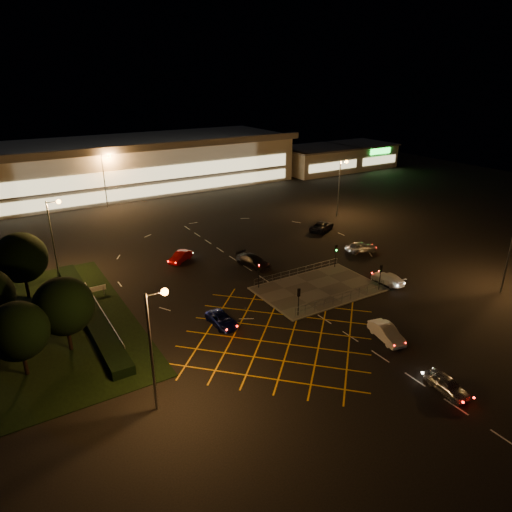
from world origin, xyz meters
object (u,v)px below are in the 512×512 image
signal_sw (299,296)px  car_queue_white (387,333)px  signal_se (381,272)px  signal_nw (259,270)px  car_far_dkgrey (253,261)px  car_east_grey (322,226)px  signal_ne (336,251)px  car_left_blue (222,320)px  car_circ_red (180,257)px  car_right_silver (361,247)px  car_near_silver (447,385)px  car_approach_white (388,278)px

signal_sw → car_queue_white: signal_sw is taller
signal_se → signal_nw: size_ratio=1.00×
car_far_dkgrey → car_east_grey: size_ratio=0.99×
car_far_dkgrey → car_east_grey: 18.81m
signal_se → car_east_grey: 22.77m
signal_ne → car_far_dkgrey: bearing=145.9°
signal_nw → car_left_blue: bearing=-145.5°
car_circ_red → signal_nw: bearing=-14.1°
car_left_blue → car_east_grey: bearing=32.1°
car_queue_white → car_circ_red: bearing=119.7°
signal_ne → car_right_silver: (7.06, 2.46, -1.58)m
car_near_silver → car_far_dkgrey: bearing=95.6°
signal_nw → car_east_grey: size_ratio=0.58×
signal_ne → car_right_silver: 7.64m
car_right_silver → car_circ_red: (-23.75, 10.42, -0.09)m
car_left_blue → signal_nw: bearing=33.5°
signal_sw → signal_ne: bearing=-146.4°
signal_nw → car_right_silver: signal_nw is taller
signal_sw → signal_nw: bearing=-90.0°
signal_sw → car_far_dkgrey: bearing=-101.9°
signal_sw → car_east_grey: 29.41m
car_queue_white → car_far_dkgrey: size_ratio=0.83×
car_approach_white → signal_sw: bearing=3.9°
signal_se → car_approach_white: 3.10m
signal_nw → car_circ_red: 13.81m
car_queue_white → car_right_silver: 23.57m
car_left_blue → signal_se: bearing=-8.6°
signal_sw → car_far_dkgrey: signal_sw is taller
car_circ_red → car_queue_white: bearing=-16.4°
signal_se → car_left_blue: 20.04m
car_near_silver → car_right_silver: bearing=64.7°
signal_nw → car_left_blue: signal_nw is taller
signal_ne → car_right_silver: bearing=19.2°
signal_ne → car_circ_red: 21.15m
signal_nw → signal_ne: same height
signal_nw → car_right_silver: bearing=7.4°
signal_sw → signal_se: same height
car_east_grey → car_approach_white: size_ratio=1.19×
signal_se → car_near_silver: 18.85m
car_queue_white → car_east_grey: car_east_grey is taller
car_far_dkgrey → signal_ne: bearing=-48.7°
car_far_dkgrey → car_right_silver: size_ratio=1.17×
car_circ_red → car_approach_white: car_circ_red is taller
signal_se → signal_ne: 7.99m
signal_ne → car_approach_white: 7.67m
signal_sw → car_near_silver: (2.89, -16.41, -1.70)m
signal_se → car_near_silver: size_ratio=0.80×
car_far_dkgrey → car_circ_red: size_ratio=1.29×
signal_ne → car_near_silver: 26.10m
signal_se → signal_nw: (-12.00, 7.99, 0.00)m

